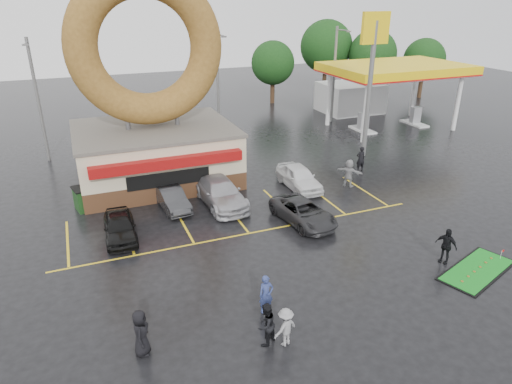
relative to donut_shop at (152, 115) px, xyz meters
name	(u,v)px	position (x,y,z in m)	size (l,w,h in m)	color
ground	(275,266)	(3.00, -12.97, -4.46)	(120.00, 120.00, 0.00)	black
donut_shop	(152,115)	(0.00, 0.00, 0.00)	(10.20, 8.70, 13.50)	#472B19
gas_station	(375,83)	(23.00, 7.97, -0.77)	(12.30, 13.65, 5.90)	silver
shell_sign	(372,59)	(16.00, -0.97, 2.91)	(2.20, 0.36, 10.60)	slate
streetlight_left	(38,98)	(-7.00, 6.95, 0.32)	(0.40, 2.21, 9.00)	slate
streetlight_mid	(218,83)	(7.00, 7.95, 0.32)	(0.40, 2.21, 9.00)	slate
streetlight_right	(335,73)	(19.00, 8.95, 0.32)	(0.40, 2.21, 9.00)	slate
tree_far_a	(373,54)	(29.00, 17.03, 0.72)	(5.60, 5.60, 8.00)	#332114
tree_far_b	(424,59)	(35.00, 15.03, 0.07)	(4.90, 4.90, 7.00)	#332114
tree_far_c	(326,46)	(25.00, 21.03, 1.37)	(6.30, 6.30, 9.00)	#332114
tree_far_d	(273,63)	(17.00, 19.03, 0.07)	(4.90, 4.90, 7.00)	#332114
car_black	(120,227)	(-3.38, -7.51, -3.80)	(1.57, 3.89, 1.33)	black
car_dgrey	(172,199)	(-0.10, -4.97, -3.85)	(1.31, 3.76, 1.24)	#2A2B2D
car_silver	(220,192)	(2.74, -5.47, -3.69)	(2.16, 5.30, 1.54)	#A3A3A8
car_grey	(303,212)	(6.25, -9.47, -3.84)	(2.07, 4.50, 1.25)	#2C2B2E
car_white	(299,177)	(8.28, -4.97, -3.72)	(1.76, 4.37, 1.49)	white
person_blue	(266,294)	(1.28, -15.89, -3.64)	(0.60, 0.39, 1.65)	navy
person_blackjkt	(266,324)	(0.55, -17.55, -3.62)	(0.83, 0.64, 1.70)	black
person_hoodie	(285,327)	(1.19, -17.85, -3.70)	(0.99, 0.57, 1.53)	gray
person_bystander	(141,333)	(-3.68, -16.38, -3.57)	(0.88, 0.57, 1.80)	black
person_cameraman	(446,246)	(10.54, -15.65, -3.58)	(1.04, 0.43, 1.77)	black
person_walker_near	(349,173)	(11.43, -5.96, -3.54)	(1.72, 0.55, 1.85)	gray
person_walker_far	(361,159)	(13.72, -3.89, -3.54)	(0.68, 0.44, 1.85)	black
dumpster	(91,197)	(-4.50, -3.07, -3.81)	(1.80, 1.20, 1.30)	#1D471B
putting_green	(477,270)	(11.45, -16.84, -4.43)	(4.64, 3.14, 0.54)	black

